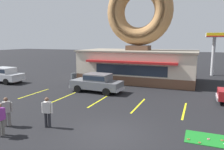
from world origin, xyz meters
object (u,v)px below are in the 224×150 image
(pedestrian_blue_sweater_man, at_px, (7,110))
(pedestrian_hooded_kid, at_px, (0,118))
(car_grey, at_px, (97,82))
(pedestrian_leather_jacket_man, at_px, (47,111))
(golf_ball, at_px, (224,144))
(trash_bin, at_px, (74,77))
(car_silver, at_px, (4,74))

(pedestrian_blue_sweater_man, relative_size, pedestrian_hooded_kid, 0.99)
(car_grey, height_order, pedestrian_hooded_kid, car_grey)
(pedestrian_blue_sweater_man, relative_size, pedestrian_leather_jacket_man, 0.97)
(pedestrian_leather_jacket_man, bearing_deg, golf_ball, 8.66)
(golf_ball, xyz_separation_m, trash_bin, (-13.55, 9.84, 0.45))
(pedestrian_leather_jacket_man, xyz_separation_m, trash_bin, (-5.33, 11.09, -0.38))
(car_grey, bearing_deg, golf_ball, -35.90)
(golf_ball, relative_size, pedestrian_leather_jacket_man, 0.03)
(car_silver, height_order, pedestrian_blue_sweater_man, car_silver)
(golf_ball, distance_m, car_grey, 11.45)
(pedestrian_hooded_kid, bearing_deg, pedestrian_leather_jacket_man, 50.01)
(car_silver, height_order, pedestrian_hooded_kid, car_silver)
(pedestrian_leather_jacket_man, bearing_deg, pedestrian_blue_sweater_man, -162.04)
(car_silver, relative_size, pedestrian_hooded_kid, 2.94)
(car_grey, xyz_separation_m, trash_bin, (-4.29, 3.14, -0.37))
(car_silver, distance_m, pedestrian_hooded_kid, 14.46)
(pedestrian_blue_sweater_man, height_order, pedestrian_leather_jacket_man, pedestrian_leather_jacket_man)
(pedestrian_blue_sweater_man, distance_m, pedestrian_hooded_kid, 1.18)
(car_silver, relative_size, pedestrian_leather_jacket_man, 2.89)
(car_grey, distance_m, pedestrian_leather_jacket_man, 8.02)
(car_grey, distance_m, car_silver, 11.01)
(car_silver, height_order, trash_bin, car_silver)
(golf_ball, height_order, trash_bin, trash_bin)
(car_grey, bearing_deg, pedestrian_hooded_kid, -92.02)
(car_grey, height_order, pedestrian_leather_jacket_man, car_grey)
(car_grey, height_order, car_silver, same)
(golf_ball, relative_size, trash_bin, 0.04)
(pedestrian_blue_sweater_man, height_order, pedestrian_hooded_kid, pedestrian_hooded_kid)
(pedestrian_hooded_kid, bearing_deg, car_silver, 137.58)
(car_silver, bearing_deg, pedestrian_blue_sweater_man, -41.27)
(pedestrian_blue_sweater_man, bearing_deg, trash_bin, 105.61)
(trash_bin, bearing_deg, golf_ball, -35.99)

